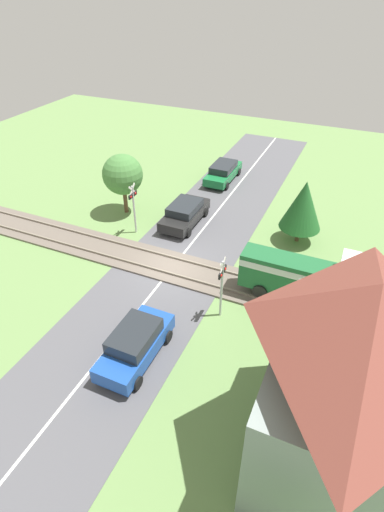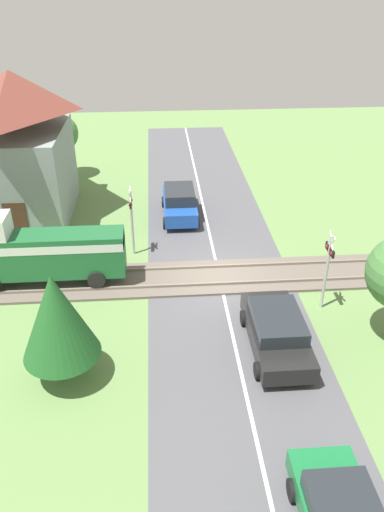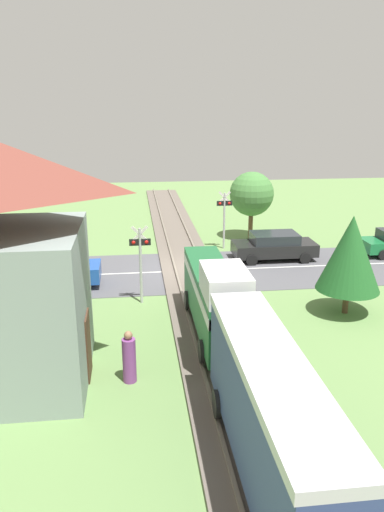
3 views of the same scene
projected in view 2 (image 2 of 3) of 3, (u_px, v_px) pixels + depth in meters
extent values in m
plane|color=#66894C|center=(219.00, 278.00, 22.43)|extent=(60.00, 60.00, 0.00)
cube|color=#515156|center=(219.00, 278.00, 22.42)|extent=(48.00, 6.40, 0.02)
cube|color=silver|center=(219.00, 278.00, 22.42)|extent=(48.00, 0.12, 0.00)
cube|color=#665B51|center=(220.00, 277.00, 22.40)|extent=(2.80, 48.00, 0.12)
cube|color=slate|center=(222.00, 283.00, 21.72)|extent=(0.10, 48.00, 0.12)
cube|color=slate|center=(218.00, 266.00, 22.96)|extent=(0.10, 48.00, 0.12)
cube|color=#1E6033|center=(44.00, 254.00, 21.15)|extent=(1.35, 6.82, 1.90)
cube|color=silver|center=(42.00, 243.00, 20.88)|extent=(1.37, 6.82, 0.36)
cylinder|color=black|center=(96.00, 280.00, 21.15)|extent=(0.14, 0.76, 0.76)
cylinder|color=black|center=(99.00, 263.00, 22.39)|extent=(0.14, 0.76, 0.76)
cylinder|color=black|center=(0.00, 266.00, 22.10)|extent=(0.14, 0.76, 0.76)
cube|color=black|center=(276.00, 334.00, 18.02)|extent=(4.49, 1.87, 0.67)
cube|color=#23282D|center=(277.00, 321.00, 17.72)|extent=(2.47, 1.72, 0.52)
cylinder|color=black|center=(243.00, 318.00, 19.39)|extent=(0.60, 0.18, 0.60)
cylinder|color=black|center=(291.00, 316.00, 19.51)|extent=(0.60, 0.18, 0.60)
cylinder|color=black|center=(257.00, 371.00, 16.87)|extent=(0.60, 0.18, 0.60)
cylinder|color=black|center=(312.00, 368.00, 16.99)|extent=(0.60, 0.18, 0.60)
cube|color=#1E4CA8|center=(180.00, 205.00, 27.61)|extent=(4.26, 1.74, 0.74)
cube|color=#23282D|center=(179.00, 194.00, 27.27)|extent=(2.34, 1.60, 0.61)
cylinder|color=black|center=(197.00, 222.00, 26.66)|extent=(0.60, 0.18, 0.60)
cylinder|color=black|center=(165.00, 223.00, 26.55)|extent=(0.60, 0.18, 0.60)
cylinder|color=black|center=(193.00, 201.00, 29.05)|extent=(0.60, 0.18, 0.60)
cylinder|color=black|center=(163.00, 202.00, 28.93)|extent=(0.60, 0.18, 0.60)
cylinder|color=black|center=(292.00, 490.00, 13.02)|extent=(0.60, 0.18, 0.60)
cylinder|color=black|center=(357.00, 486.00, 13.14)|extent=(0.60, 0.18, 0.60)
cylinder|color=#B7B7B7|center=(326.00, 273.00, 19.69)|extent=(0.12, 0.12, 3.31)
cube|color=black|center=(330.00, 250.00, 19.15)|extent=(0.90, 0.08, 0.28)
sphere|color=red|center=(332.00, 253.00, 18.92)|extent=(0.18, 0.18, 0.18)
sphere|color=red|center=(328.00, 246.00, 19.39)|extent=(0.18, 0.18, 0.18)
cube|color=silver|center=(331.00, 242.00, 18.98)|extent=(0.72, 0.04, 0.72)
cube|color=silver|center=(331.00, 242.00, 18.98)|extent=(0.72, 0.04, 0.72)
cylinder|color=#B7B7B7|center=(132.00, 223.00, 23.50)|extent=(0.12, 0.12, 3.31)
cube|color=black|center=(131.00, 202.00, 22.97)|extent=(0.90, 0.08, 0.28)
sphere|color=red|center=(131.00, 200.00, 23.20)|extent=(0.18, 0.18, 0.18)
sphere|color=red|center=(130.00, 205.00, 22.73)|extent=(0.18, 0.18, 0.18)
cube|color=silver|center=(130.00, 196.00, 22.79)|extent=(0.72, 0.04, 0.72)
cube|color=silver|center=(130.00, 196.00, 22.79)|extent=(0.72, 0.04, 0.72)
cube|color=gray|center=(26.00, 173.00, 27.03)|extent=(6.39, 4.54, 4.83)
pyramid|color=brown|center=(11.00, 90.00, 24.83)|extent=(6.90, 4.90, 1.96)
cube|color=#472D1E|center=(17.00, 222.00, 24.95)|extent=(0.06, 1.10, 2.10)
cylinder|color=#7F3D84|center=(1.00, 240.00, 24.01)|extent=(0.42, 0.42, 1.44)
cylinder|color=brown|center=(64.00, 163.00, 32.74)|extent=(0.28, 0.28, 1.92)
sphere|color=#477F3D|center=(60.00, 133.00, 31.75)|extent=(2.37, 2.37, 2.37)
cylinder|color=brown|center=(65.00, 365.00, 16.80)|extent=(0.24, 0.24, 1.04)
cone|color=#1E5623|center=(57.00, 316.00, 15.77)|extent=(2.55, 2.55, 3.06)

